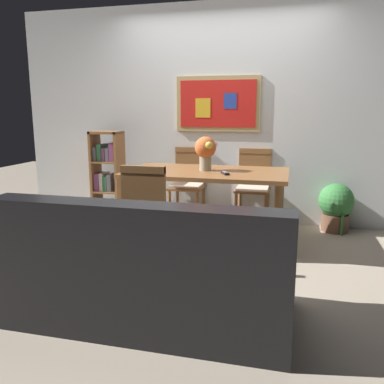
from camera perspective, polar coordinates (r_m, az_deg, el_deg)
The scene contains 11 objects.
ground_plane at distance 3.83m, azimuth 0.39°, elevation -9.20°, with size 12.00×12.00×0.00m, color tan.
wall_back_with_painting at distance 4.97m, azimuth 4.33°, elevation 10.86°, with size 5.20×0.14×2.60m.
dining_table at distance 4.10m, azimuth 2.13°, elevation 1.78°, with size 1.62×0.93×0.75m.
dining_chair_far_right at distance 4.83m, azimuth 8.74°, elevation 1.62°, with size 0.40×0.41×0.91m.
dining_chair_near_left at distance 3.47m, azimuth -6.26°, elevation -2.19°, with size 0.40×0.41×0.91m.
dining_chair_far_left at distance 4.93m, azimuth -0.49°, elevation 1.95°, with size 0.40×0.41×0.91m.
leather_couch at distance 2.66m, azimuth -5.93°, elevation -11.56°, with size 1.80×0.84×0.84m.
bookshelf at distance 5.09m, azimuth -11.82°, elevation 1.63°, with size 0.36×0.28×1.11m.
potted_ivy at distance 4.83m, azimuth 19.75°, elevation -1.89°, with size 0.39×0.39×0.63m.
flower_vase at distance 4.07m, azimuth 1.95°, elevation 6.01°, with size 0.22×0.23×0.35m.
tv_remote at distance 3.87m, azimuth 4.71°, elevation 2.69°, with size 0.11×0.16×0.02m.
Camera 1 is at (0.85, -3.48, 1.35)m, focal length 37.58 mm.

